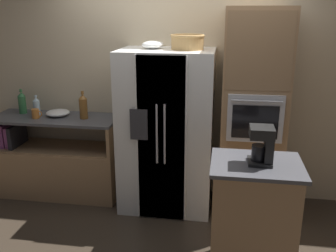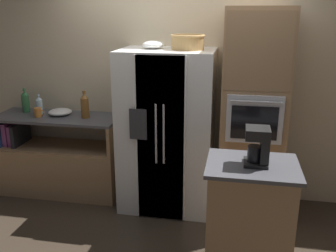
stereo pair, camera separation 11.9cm
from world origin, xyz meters
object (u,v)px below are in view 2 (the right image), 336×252
object	(u,v)px
wall_oven	(253,116)
bottle_wide	(25,101)
fruit_bowl	(153,45)
bottle_tall	(39,105)
refrigerator	(167,131)
mug	(38,112)
mixing_bowl	(60,112)
wicker_basket	(188,41)
bottle_short	(85,106)
coffee_maker	(260,145)

from	to	relation	value
wall_oven	bottle_wide	distance (m)	2.61
fruit_bowl	bottle_tall	xyz separation A→B (m)	(-1.37, 0.07, -0.71)
refrigerator	mug	size ratio (longest dim) A/B	14.44
bottle_wide	mixing_bowl	distance (m)	0.46
refrigerator	bottle_wide	world-z (taller)	refrigerator
wicker_basket	fruit_bowl	distance (m)	0.36
bottle_wide	mixing_bowl	bearing A→B (deg)	-5.65
refrigerator	bottle_wide	xyz separation A→B (m)	(-1.73, 0.18, 0.20)
refrigerator	mug	xyz separation A→B (m)	(-1.48, 0.01, 0.13)
refrigerator	wall_oven	size ratio (longest dim) A/B	0.81
fruit_bowl	wall_oven	bearing A→B (deg)	-1.58
wicker_basket	bottle_tall	xyz separation A→B (m)	(-1.72, 0.08, -0.75)
bottle_short	bottle_wide	bearing A→B (deg)	172.43
mixing_bowl	coffee_maker	xyz separation A→B (m)	(2.17, -1.18, 0.17)
bottle_short	mug	world-z (taller)	bottle_short
wall_oven	fruit_bowl	world-z (taller)	wall_oven
bottle_short	bottle_wide	size ratio (longest dim) A/B	1.10
fruit_bowl	bottle_wide	xyz separation A→B (m)	(-1.58, 0.13, -0.69)
wicker_basket	bottle_tall	bearing A→B (deg)	177.26
wall_oven	bottle_wide	xyz separation A→B (m)	(-2.61, 0.16, -0.01)
wicker_basket	bottle_tall	size ratio (longest dim) A/B	1.45
wall_oven	fruit_bowl	size ratio (longest dim) A/B	9.51
mixing_bowl	coffee_maker	distance (m)	2.48
wicker_basket	bottle_wide	world-z (taller)	wicker_basket
bottle_tall	wicker_basket	bearing A→B (deg)	-2.74
refrigerator	fruit_bowl	bearing A→B (deg)	162.36
bottle_short	mixing_bowl	world-z (taller)	bottle_short
bottle_tall	mug	size ratio (longest dim) A/B	1.98
wicker_basket	bottle_wide	distance (m)	2.07
bottle_short	mug	distance (m)	0.54
refrigerator	mug	world-z (taller)	refrigerator
refrigerator	coffee_maker	xyz separation A→B (m)	(0.89, -1.05, 0.28)
wall_oven	bottle_short	size ratio (longest dim) A/B	6.82
wicker_basket	mug	xyz separation A→B (m)	(-1.68, -0.03, -0.80)
wicker_basket	mug	size ratio (longest dim) A/B	2.87
mug	mixing_bowl	world-z (taller)	mug
refrigerator	mixing_bowl	xyz separation A→B (m)	(-1.28, 0.14, 0.11)
bottle_short	bottle_wide	world-z (taller)	bottle_short
refrigerator	coffee_maker	size ratio (longest dim) A/B	5.98
fruit_bowl	bottle_tall	size ratio (longest dim) A/B	0.95
fruit_bowl	coffee_maker	xyz separation A→B (m)	(1.04, -1.09, -0.61)
wall_oven	bottle_wide	bearing A→B (deg)	176.44
refrigerator	mixing_bowl	world-z (taller)	refrigerator
bottle_tall	coffee_maker	world-z (taller)	coffee_maker
wicker_basket	mug	world-z (taller)	wicker_basket
wall_oven	coffee_maker	bearing A→B (deg)	-89.25
wicker_basket	refrigerator	bearing A→B (deg)	-169.66
fruit_bowl	bottle_wide	bearing A→B (deg)	175.15
wall_oven	coffee_maker	distance (m)	1.07
wall_oven	mug	xyz separation A→B (m)	(-2.36, -0.01, -0.08)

